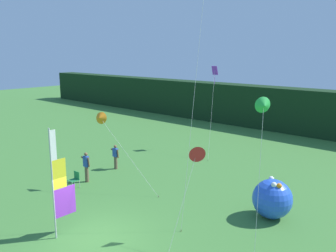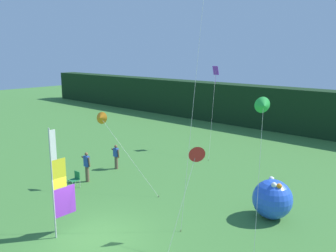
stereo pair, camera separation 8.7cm
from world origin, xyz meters
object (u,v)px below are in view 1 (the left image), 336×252
(person_mid_field, at_px, (116,156))
(kite_purple_diamond_2, at_px, (214,77))
(kite_orange_delta_4, at_px, (101,118))
(kite_red_delta_0, at_px, (197,153))
(person_near_banner, at_px, (86,166))
(inflatable_balloon, at_px, (272,199))
(banner_flag, at_px, (59,185))
(folding_chair, at_px, (75,178))
(kite_green_delta_1, at_px, (264,106))

(person_mid_field, xyz_separation_m, kite_purple_diamond_2, (1.60, 8.63, 4.74))
(kite_orange_delta_4, bearing_deg, kite_red_delta_0, -7.27)
(person_near_banner, distance_m, person_mid_field, 2.72)
(kite_red_delta_0, bearing_deg, inflatable_balloon, 64.95)
(inflatable_balloon, bearing_deg, banner_flag, -127.98)
(inflatable_balloon, distance_m, kite_purple_diamond_2, 13.22)
(kite_purple_diamond_2, bearing_deg, person_mid_field, -100.52)
(kite_red_delta_0, bearing_deg, person_mid_field, 159.84)
(banner_flag, bearing_deg, person_mid_field, 125.17)
(person_near_banner, distance_m, folding_chair, 1.07)
(person_mid_field, bearing_deg, folding_chair, -77.95)
(kite_red_delta_0, bearing_deg, kite_orange_delta_4, 172.73)
(person_near_banner, height_order, kite_green_delta_1, kite_green_delta_1)
(person_near_banner, relative_size, kite_orange_delta_4, 0.42)
(banner_flag, xyz_separation_m, folding_chair, (-4.21, 3.45, -1.70))
(banner_flag, distance_m, inflatable_balloon, 9.38)
(person_near_banner, distance_m, kite_red_delta_0, 8.86)
(person_mid_field, xyz_separation_m, folding_chair, (0.77, -3.62, -0.34))
(person_mid_field, distance_m, kite_purple_diamond_2, 9.97)
(folding_chair, height_order, kite_green_delta_1, kite_green_delta_1)
(inflatable_balloon, bearing_deg, kite_red_delta_0, -115.05)
(banner_flag, relative_size, kite_orange_delta_4, 1.08)
(person_near_banner, relative_size, folding_chair, 2.00)
(folding_chair, bearing_deg, inflatable_balloon, 21.31)
(person_mid_field, height_order, kite_green_delta_1, kite_green_delta_1)
(person_near_banner, distance_m, kite_orange_delta_4, 3.16)
(kite_red_delta_0, bearing_deg, folding_chair, -177.89)
(person_near_banner, xyz_separation_m, kite_green_delta_1, (10.89, 0.05, 4.62))
(banner_flag, relative_size, folding_chair, 5.18)
(inflatable_balloon, height_order, kite_green_delta_1, kite_green_delta_1)
(inflatable_balloon, relative_size, kite_purple_diamond_2, 0.29)
(person_near_banner, height_order, inflatable_balloon, inflatable_balloon)
(kite_green_delta_1, height_order, kite_purple_diamond_2, kite_purple_diamond_2)
(banner_flag, height_order, folding_chair, banner_flag)
(inflatable_balloon, distance_m, kite_orange_delta_4, 9.83)
(inflatable_balloon, xyz_separation_m, folding_chair, (-9.92, -3.87, -0.40))
(person_mid_field, height_order, kite_orange_delta_4, kite_orange_delta_4)
(person_near_banner, bearing_deg, inflatable_balloon, 16.05)
(person_near_banner, height_order, folding_chair, person_near_banner)
(person_near_banner, relative_size, kite_green_delta_1, 0.30)
(banner_flag, height_order, kite_green_delta_1, kite_green_delta_1)
(kite_red_delta_0, height_order, kite_orange_delta_4, kite_orange_delta_4)
(banner_flag, bearing_deg, kite_green_delta_1, 34.54)
(banner_flag, distance_m, person_mid_field, 8.75)
(inflatable_balloon, xyz_separation_m, kite_orange_delta_4, (-8.99, -2.63, 2.98))
(kite_purple_diamond_2, bearing_deg, person_near_banner, -95.23)
(banner_flag, bearing_deg, kite_orange_delta_4, 124.93)
(kite_red_delta_0, bearing_deg, kite_purple_diamond_2, 121.88)
(banner_flag, distance_m, kite_green_delta_1, 8.55)
(banner_flag, distance_m, kite_red_delta_0, 5.67)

